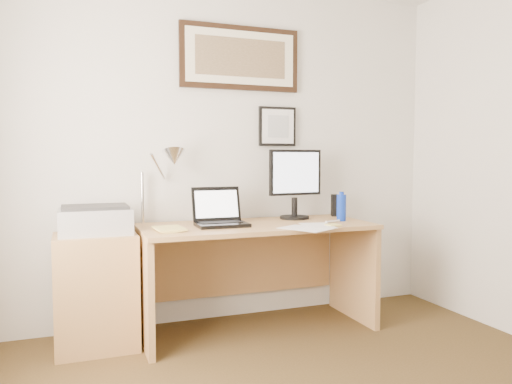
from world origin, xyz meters
name	(u,v)px	position (x,y,z in m)	size (l,w,h in m)	color
wall_back	(220,152)	(0.00, 2.00, 1.25)	(3.50, 0.02, 2.50)	silver
side_cabinet	(96,291)	(-0.92, 1.68, 0.36)	(0.50, 0.40, 0.73)	#AC7D48
water_bottle	(341,208)	(0.79, 1.58, 0.85)	(0.07, 0.07, 0.19)	#0E2FB6
bottle_cap	(342,193)	(0.79, 1.58, 0.95)	(0.03, 0.03, 0.02)	#0E2FB6
speaker	(336,205)	(0.91, 1.85, 0.84)	(0.08, 0.07, 0.17)	black
paper_sheet_a	(305,228)	(0.37, 1.32, 0.75)	(0.22, 0.31, 0.00)	white
paper_sheet_b	(318,226)	(0.50, 1.40, 0.75)	(0.20, 0.28, 0.00)	white
sticky_pad	(333,225)	(0.60, 1.36, 0.76)	(0.09, 0.09, 0.01)	#E8D96E
marker_pen	(333,221)	(0.69, 1.52, 0.76)	(0.02, 0.02, 0.14)	white
book	(156,230)	(-0.56, 1.54, 0.76)	(0.18, 0.24, 0.02)	#E6D36C
desk	(252,255)	(0.15, 1.72, 0.51)	(1.60, 0.70, 0.75)	#AC7D48
laptop	(220,217)	(-0.11, 1.66, 0.81)	(0.34, 0.30, 0.26)	black
lcd_monitor	(295,180)	(0.52, 1.80, 1.04)	(0.42, 0.22, 0.52)	black
printer	(95,220)	(-0.92, 1.71, 0.82)	(0.44, 0.34, 0.18)	#A5A5A8
desk_lamp	(171,161)	(-0.41, 1.81, 1.19)	(0.29, 0.27, 0.53)	silver
picture_large	(240,58)	(0.15, 1.97, 1.95)	(0.92, 0.04, 0.47)	black
picture_small	(277,127)	(0.45, 1.97, 1.45)	(0.30, 0.03, 0.30)	black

